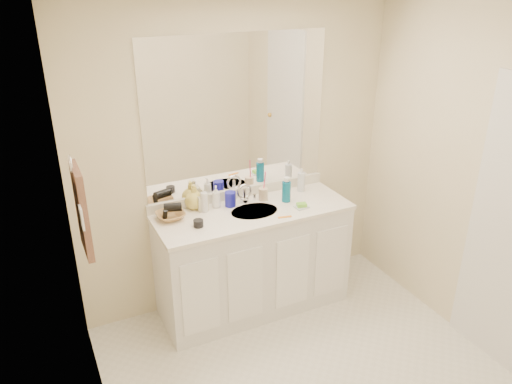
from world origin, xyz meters
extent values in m
cube|color=white|center=(0.00, 0.00, 2.40)|extent=(2.60, 2.60, 0.02)
cube|color=beige|center=(0.00, 1.30, 1.20)|extent=(2.60, 0.02, 2.40)
cube|color=beige|center=(-1.30, 0.00, 1.20)|extent=(0.02, 2.60, 2.40)
cube|color=beige|center=(1.30, 0.00, 1.20)|extent=(0.02, 2.60, 2.40)
cube|color=white|center=(0.00, 1.02, 0.42)|extent=(1.50, 0.55, 0.85)
cube|color=white|center=(0.00, 1.02, 0.86)|extent=(1.52, 0.57, 0.03)
cube|color=silver|center=(0.00, 1.29, 0.92)|extent=(1.52, 0.03, 0.08)
cylinder|color=beige|center=(0.00, 1.00, 0.87)|extent=(0.37, 0.37, 0.02)
cylinder|color=silver|center=(0.00, 1.18, 0.94)|extent=(0.02, 0.02, 0.11)
cube|color=white|center=(0.00, 1.29, 1.56)|extent=(1.48, 0.01, 1.20)
cylinder|color=#1818A5|center=(-0.13, 1.17, 0.94)|extent=(0.11, 0.11, 0.12)
cylinder|color=beige|center=(0.15, 1.16, 0.93)|extent=(0.10, 0.10, 0.10)
cylinder|color=#FF4375|center=(0.16, 1.16, 1.03)|extent=(0.02, 0.04, 0.19)
cylinder|color=#0B6185|center=(0.30, 1.05, 0.96)|extent=(0.08, 0.08, 0.17)
cylinder|color=silver|center=(0.52, 1.18, 0.96)|extent=(0.08, 0.08, 0.16)
cube|color=silver|center=(0.35, 0.90, 0.89)|extent=(0.11, 0.09, 0.01)
cube|color=#76D333|center=(0.35, 0.90, 0.90)|extent=(0.08, 0.07, 0.03)
cube|color=orange|center=(0.16, 0.81, 0.88)|extent=(0.11, 0.04, 0.00)
cylinder|color=black|center=(-0.47, 0.95, 0.91)|extent=(0.09, 0.09, 0.05)
cylinder|color=white|center=(-0.34, 1.16, 0.96)|extent=(0.06, 0.06, 0.16)
imported|color=white|center=(-0.23, 1.20, 0.97)|extent=(0.09, 0.09, 0.18)
imported|color=beige|center=(-0.35, 1.20, 0.97)|extent=(0.08, 0.08, 0.18)
imported|color=#DFCC56|center=(-0.39, 1.25, 0.97)|extent=(0.17, 0.17, 0.19)
imported|color=#AE7E46|center=(-0.61, 1.16, 0.91)|extent=(0.23, 0.23, 0.05)
cylinder|color=black|center=(-0.59, 1.16, 0.97)|extent=(0.14, 0.10, 0.06)
torus|color=silver|center=(-1.27, 0.77, 1.55)|extent=(0.01, 0.11, 0.11)
cube|color=brown|center=(-1.25, 0.77, 1.25)|extent=(0.04, 0.32, 0.55)
cube|color=white|center=(-1.27, 0.57, 1.30)|extent=(0.01, 0.08, 0.13)
camera|label=1|loc=(-1.48, -2.07, 2.55)|focal=35.00mm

